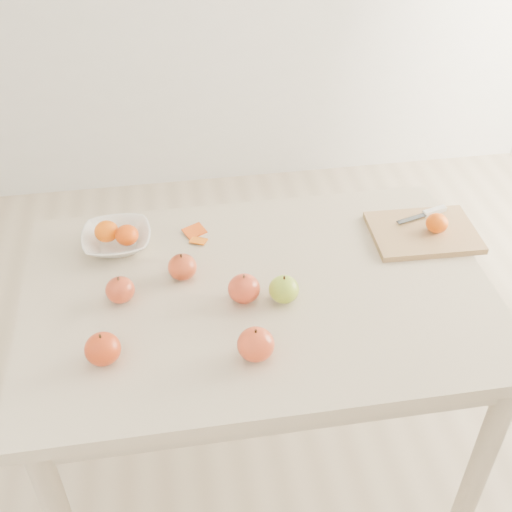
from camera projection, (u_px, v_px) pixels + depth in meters
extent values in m
plane|color=#C6B293|center=(258.00, 459.00, 2.11)|extent=(3.50, 3.50, 0.00)
cube|color=#C8B397|center=(259.00, 295.00, 1.65)|extent=(1.20, 0.80, 0.04)
cylinder|color=#BCAA8E|center=(78.00, 329.00, 2.08)|extent=(0.06, 0.06, 0.71)
cylinder|color=#BCAA8E|center=(397.00, 293.00, 2.22)|extent=(0.06, 0.06, 0.71)
cylinder|color=#BCAA8E|center=(481.00, 464.00, 1.70)|extent=(0.06, 0.06, 0.71)
cube|color=#AA7D55|center=(423.00, 232.00, 1.82)|extent=(0.30, 0.23, 0.02)
ellipsoid|color=#DA4107|center=(437.00, 223.00, 1.79)|extent=(0.06, 0.06, 0.05)
imported|color=white|center=(117.00, 240.00, 1.77)|extent=(0.19, 0.19, 0.05)
ellipsoid|color=#E64F08|center=(106.00, 231.00, 1.76)|extent=(0.07, 0.07, 0.06)
ellipsoid|color=#DE4B07|center=(127.00, 235.00, 1.74)|extent=(0.06, 0.06, 0.06)
cube|color=#CA470E|center=(195.00, 232.00, 1.83)|extent=(0.07, 0.07, 0.01)
cube|color=orange|center=(199.00, 241.00, 1.80)|extent=(0.06, 0.05, 0.01)
cube|color=white|center=(435.00, 211.00, 1.87)|extent=(0.08, 0.04, 0.01)
cube|color=#393D41|center=(412.00, 219.00, 1.84)|extent=(0.10, 0.04, 0.00)
ellipsoid|color=#669216|center=(284.00, 289.00, 1.59)|extent=(0.08, 0.08, 0.07)
ellipsoid|color=maroon|center=(120.00, 290.00, 1.59)|extent=(0.07, 0.07, 0.07)
ellipsoid|color=#A31B1F|center=(256.00, 344.00, 1.44)|extent=(0.09, 0.09, 0.08)
ellipsoid|color=#950508|center=(103.00, 349.00, 1.43)|extent=(0.08, 0.08, 0.07)
ellipsoid|color=maroon|center=(182.00, 267.00, 1.66)|extent=(0.08, 0.08, 0.07)
ellipsoid|color=#A80C14|center=(244.00, 289.00, 1.59)|extent=(0.08, 0.08, 0.07)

